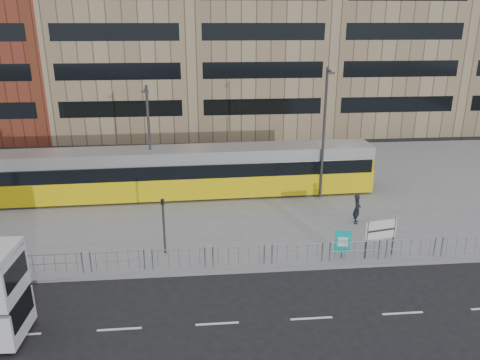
{
  "coord_description": "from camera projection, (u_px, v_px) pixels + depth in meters",
  "views": [
    {
      "loc": [
        -2.54,
        -20.42,
        12.02
      ],
      "look_at": [
        -0.13,
        6.0,
        2.82
      ],
      "focal_mm": 35.0,
      "sensor_mm": 36.0,
      "label": 1
    }
  ],
  "objects": [
    {
      "name": "station_sign",
      "position": [
        381.0,
        232.0,
        24.19
      ],
      "size": [
        1.75,
        0.43,
        2.04
      ],
      "rotation": [
        0.0,
        0.0,
        0.2
      ],
      "color": "#2D2D30",
      "rests_on": "plaza"
    },
    {
      "name": "ground",
      "position": [
        253.0,
        272.0,
        23.37
      ],
      "size": [
        120.0,
        120.0,
        0.0
      ],
      "primitive_type": "plane",
      "color": "black",
      "rests_on": "ground"
    },
    {
      "name": "pedestrian_barrier",
      "position": [
        292.0,
        248.0,
        23.7
      ],
      "size": [
        32.07,
        0.07,
        1.1
      ],
      "color": "gray",
      "rests_on": "plaza"
    },
    {
      "name": "tram",
      "position": [
        165.0,
        173.0,
        32.38
      ],
      "size": [
        29.25,
        3.61,
        3.44
      ],
      "rotation": [
        0.0,
        0.0,
        0.03
      ],
      "color": "yellow",
      "rests_on": "plaza"
    },
    {
      "name": "traffic_light_west",
      "position": [
        163.0,
        219.0,
        24.32
      ],
      "size": [
        0.21,
        0.24,
        3.1
      ],
      "rotation": [
        0.0,
        0.0,
        -0.28
      ],
      "color": "#2D2D30",
      "rests_on": "plaza"
    },
    {
      "name": "lamp_post_east",
      "position": [
        324.0,
        130.0,
        31.16
      ],
      "size": [
        0.45,
        1.04,
        8.93
      ],
      "color": "#2D2D30",
      "rests_on": "plaza"
    },
    {
      "name": "building_row",
      "position": [
        232.0,
        10.0,
        51.52
      ],
      "size": [
        70.4,
        18.4,
        31.2
      ],
      "color": "maroon",
      "rests_on": "ground"
    },
    {
      "name": "lamp_post_west",
      "position": [
        149.0,
        138.0,
        31.38
      ],
      "size": [
        0.45,
        1.04,
        7.77
      ],
      "color": "#2D2D30",
      "rests_on": "plaza"
    },
    {
      "name": "road_markings",
      "position": [
        288.0,
        320.0,
        19.7
      ],
      "size": [
        62.0,
        0.12,
        0.01
      ],
      "primitive_type": "cube",
      "color": "white",
      "rests_on": "ground"
    },
    {
      "name": "pedestrian",
      "position": [
        357.0,
        209.0,
        28.38
      ],
      "size": [
        0.66,
        0.79,
        1.84
      ],
      "primitive_type": "imported",
      "rotation": [
        0.0,
        0.0,
        1.19
      ],
      "color": "black",
      "rests_on": "plaza"
    },
    {
      "name": "kerb",
      "position": [
        253.0,
        270.0,
        23.4
      ],
      "size": [
        64.0,
        0.25,
        0.17
      ],
      "primitive_type": "cube",
      "color": "gray",
      "rests_on": "ground"
    },
    {
      "name": "plaza",
      "position": [
        234.0,
        189.0,
        34.64
      ],
      "size": [
        64.0,
        24.0,
        0.15
      ],
      "primitive_type": "cube",
      "color": "gray",
      "rests_on": "ground"
    },
    {
      "name": "ad_panel",
      "position": [
        343.0,
        242.0,
        24.22
      ],
      "size": [
        0.82,
        0.24,
        1.54
      ],
      "rotation": [
        0.0,
        0.0,
        -0.23
      ],
      "color": "#2D2D30",
      "rests_on": "plaza"
    }
  ]
}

